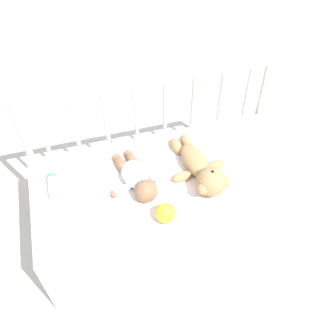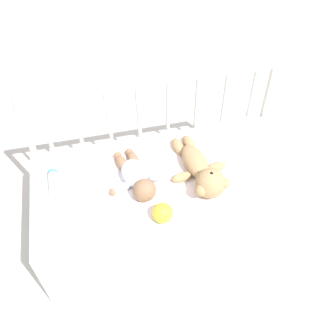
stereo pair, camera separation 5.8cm
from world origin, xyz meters
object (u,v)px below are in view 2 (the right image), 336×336
(toy_ball, at_px, (163,213))
(baby_bottle, at_px, (53,180))
(baby, at_px, (137,177))
(teddy_bear, at_px, (202,171))

(toy_ball, height_order, baby_bottle, toy_ball)
(baby, distance_m, toy_ball, 0.25)
(teddy_bear, relative_size, baby, 1.25)
(baby, relative_size, toy_ball, 3.91)
(baby, bearing_deg, baby_bottle, 166.56)
(teddy_bear, height_order, baby, teddy_bear)
(baby, height_order, baby_bottle, baby)
(teddy_bear, distance_m, toy_ball, 0.30)
(toy_ball, bearing_deg, baby, 107.23)
(teddy_bear, distance_m, baby, 0.32)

